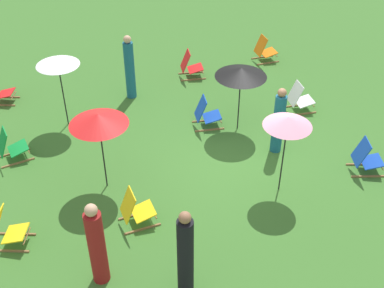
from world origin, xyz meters
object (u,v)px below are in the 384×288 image
deckchair_2 (11,147)px  deckchair_6 (366,158)px  deckchair_0 (190,66)px  person_1 (185,255)px  person_3 (97,246)px  umbrella_3 (57,61)px  deckchair_3 (206,114)px  person_0 (279,122)px  deckchair_1 (136,210)px  deckchair_7 (299,99)px  umbrella_2 (98,119)px  umbrella_1 (288,122)px  umbrella_0 (241,72)px  deckchair_4 (265,50)px  deckchair_5 (6,229)px  person_2 (130,68)px

deckchair_2 → deckchair_6: (-2.45, -7.78, 0.00)m
deckchair_0 → deckchair_6: 5.99m
person_1 → person_3: 1.53m
deckchair_0 → umbrella_3: (-1.68, 3.71, 1.44)m
deckchair_3 → deckchair_6: (-2.66, -2.99, 0.00)m
person_0 → person_3: 5.29m
deckchair_1 → deckchair_7: bearing=-65.2°
deckchair_0 → deckchair_6: (-5.32, -2.74, 0.00)m
deckchair_7 → umbrella_2: bearing=110.1°
person_3 → deckchair_7: bearing=-178.7°
deckchair_2 → umbrella_1: 6.37m
deckchair_1 → umbrella_0: size_ratio=0.48×
umbrella_1 → umbrella_3: 5.73m
deckchair_4 → deckchair_2: bearing=110.2°
deckchair_0 → umbrella_0: (-2.96, -0.50, 1.25)m
deckchair_1 → umbrella_2: size_ratio=0.44×
deckchair_0 → person_3: person_3 is taller
deckchair_5 → umbrella_0: 6.25m
deckchair_7 → person_2: bearing=67.8°
person_0 → umbrella_2: bearing=178.0°
deckchair_1 → deckchair_3: (3.02, -2.30, 0.00)m
deckchair_5 → umbrella_2: umbrella_2 is taller
deckchair_4 → person_0: (-4.52, 1.44, 0.45)m
deckchair_5 → deckchair_6: (0.28, -7.76, 0.00)m
deckchair_4 → umbrella_2: umbrella_2 is taller
deckchair_1 → umbrella_3: (4.01, 1.15, 1.44)m
person_2 → deckchair_3: bearing=-141.6°
deckchair_1 → deckchair_4: (6.13, -5.09, 0.00)m
umbrella_3 → person_3: size_ratio=1.08×
umbrella_1 → person_2: size_ratio=1.02×
deckchair_2 → deckchair_4: 8.27m
deckchair_0 → deckchair_5: same height
deckchair_3 → deckchair_5: (-2.94, 4.76, 0.00)m
deckchair_3 → deckchair_4: size_ratio=1.00×
deckchair_6 → umbrella_2: size_ratio=0.45×
deckchair_2 → deckchair_5: (-2.73, -0.02, 0.00)m
deckchair_1 → person_3: 1.54m
umbrella_2 → person_0: size_ratio=1.10×
deckchair_1 → deckchair_0: bearing=-31.8°
deckchair_6 → person_2: person_2 is taller
deckchair_1 → deckchair_4: bearing=-47.3°
umbrella_0 → umbrella_3: 4.41m
umbrella_2 → deckchair_5: bearing=121.4°
deckchair_3 → umbrella_1: umbrella_1 is taller
umbrella_1 → umbrella_3: umbrella_3 is taller
deckchair_4 → deckchair_6: size_ratio=0.98×
deckchair_1 → person_2: bearing=-15.2°
umbrella_2 → umbrella_3: umbrella_3 is taller
umbrella_2 → person_1: umbrella_2 is taller
umbrella_3 → person_0: umbrella_3 is taller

